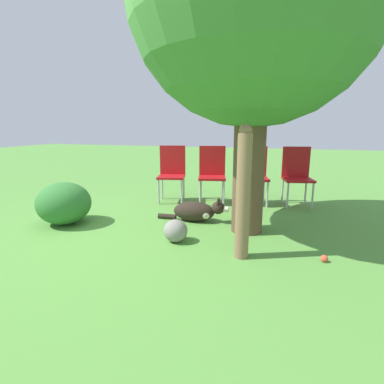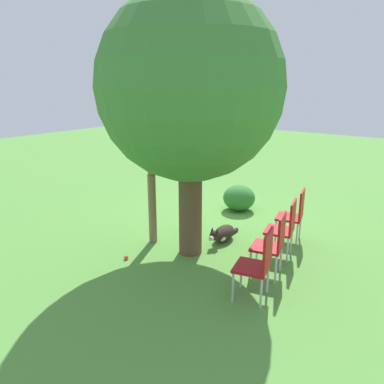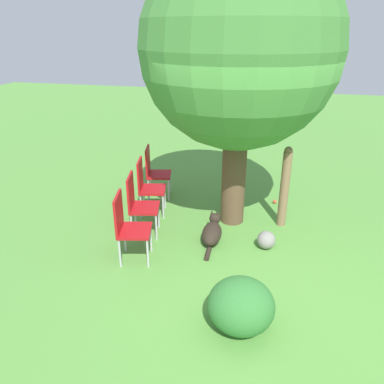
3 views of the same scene
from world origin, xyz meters
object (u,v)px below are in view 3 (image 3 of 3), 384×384
fence_post (285,187)px  tennis_ball (275,202)px  dog (212,232)px  red_chair_0 (128,224)px  red_chair_2 (147,184)px  red_chair_1 (138,202)px  oak_tree (240,49)px  red_chair_3 (154,169)px

fence_post → tennis_ball: bearing=99.2°
dog → fence_post: size_ratio=0.76×
red_chair_0 → red_chair_2: size_ratio=1.00×
red_chair_1 → red_chair_0: bearing=-93.9°
dog → red_chair_1: red_chair_1 is taller
oak_tree → red_chair_2: oak_tree is taller
red_chair_3 → tennis_ball: 2.24m
red_chair_2 → tennis_ball: bearing=10.1°
dog → red_chair_0: (-0.99, -0.74, 0.39)m
fence_post → red_chair_1: fence_post is taller
red_chair_3 → red_chair_1: bearing=-93.9°
tennis_ball → dog: bearing=-119.2°
red_chair_1 → tennis_ball: (1.95, 1.58, -0.50)m
red_chair_1 → tennis_ball: red_chair_1 is taller
fence_post → red_chair_2: 2.19m
dog → red_chair_2: (-1.22, 0.61, 0.39)m
red_chair_1 → tennis_ball: 2.55m
oak_tree → dog: size_ratio=4.08×
red_chair_0 → tennis_ball: bearing=37.4°
red_chair_0 → red_chair_1: same height
red_chair_1 → tennis_ball: size_ratio=13.87×
fence_post → tennis_ball: size_ratio=18.93×
oak_tree → red_chair_1: oak_tree is taller
red_chair_3 → tennis_ball: red_chair_3 is taller
red_chair_0 → red_chair_3: (-0.34, 2.03, 0.00)m
red_chair_0 → tennis_ball: 2.94m
red_chair_1 → fence_post: bearing=7.7°
red_chair_2 → dog: bearing=-40.1°
red_chair_1 → red_chair_3: same height
red_chair_0 → red_chair_2: same height
red_chair_1 → red_chair_3: size_ratio=1.00×
dog → red_chair_1: (-1.10, -0.07, 0.39)m
red_chair_2 → red_chair_3: same height
dog → red_chair_0: red_chair_0 is taller
red_chair_1 → oak_tree: bearing=16.8°
fence_post → red_chair_2: (-2.19, -0.13, -0.12)m
oak_tree → red_chair_0: (-1.18, -1.43, -2.07)m
dog → red_chair_0: size_ratio=1.04×
oak_tree → tennis_ball: oak_tree is taller
red_chair_0 → red_chair_1: bearing=86.1°
fence_post → red_chair_0: (-1.96, -1.48, -0.12)m
fence_post → tennis_ball: (-0.13, 0.77, -0.62)m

